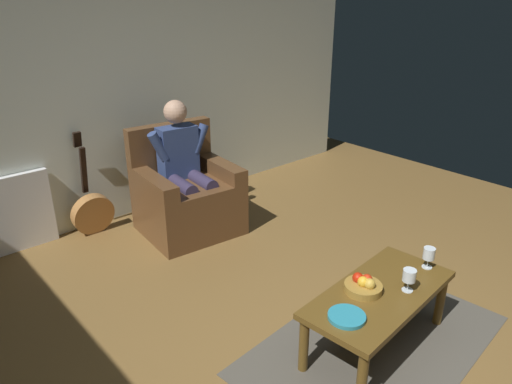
{
  "coord_description": "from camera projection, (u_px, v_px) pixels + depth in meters",
  "views": [
    {
      "loc": [
        1.98,
        1.17,
        2.17
      ],
      "look_at": [
        -0.25,
        -1.35,
        0.74
      ],
      "focal_mm": 33.68,
      "sensor_mm": 36.0,
      "label": 1
    }
  ],
  "objects": [
    {
      "name": "armchair",
      "position": [
        186.0,
        197.0,
        4.58
      ],
      "size": [
        0.92,
        0.86,
        1.0
      ],
      "rotation": [
        0.0,
        0.0,
        -0.1
      ],
      "color": "brown",
      "rests_on": "ground"
    },
    {
      "name": "coffee_table",
      "position": [
        379.0,
        299.0,
        3.03
      ],
      "size": [
        1.14,
        0.6,
        0.42
      ],
      "rotation": [
        0.0,
        0.0,
        0.09
      ],
      "color": "brown",
      "rests_on": "ground"
    },
    {
      "name": "radiator",
      "position": [
        19.0,
        213.0,
        4.23
      ],
      "size": [
        0.58,
        0.06,
        0.7
      ],
      "primitive_type": "cube",
      "color": "white",
      "rests_on": "ground"
    },
    {
      "name": "person_seated",
      "position": [
        185.0,
        164.0,
        4.44
      ],
      "size": [
        0.62,
        0.62,
        1.25
      ],
      "rotation": [
        0.0,
        0.0,
        -0.1
      ],
      "color": "navy",
      "rests_on": "ground"
    },
    {
      "name": "guitar",
      "position": [
        92.0,
        211.0,
        4.55
      ],
      "size": [
        0.4,
        0.22,
        0.99
      ],
      "color": "#AF763F",
      "rests_on": "ground"
    },
    {
      "name": "wall_back",
      "position": [
        110.0,
        89.0,
        4.53
      ],
      "size": [
        6.36,
        0.06,
        2.59
      ],
      "primitive_type": "cube",
      "color": "silver",
      "rests_on": "ground"
    },
    {
      "name": "rug",
      "position": [
        374.0,
        344.0,
        3.17
      ],
      "size": [
        1.89,
        1.26,
        0.01
      ],
      "primitive_type": "cube",
      "rotation": [
        0.0,
        0.0,
        0.09
      ],
      "color": "#4F4A40",
      "rests_on": "ground"
    },
    {
      "name": "decorative_dish",
      "position": [
        347.0,
        317.0,
        2.76
      ],
      "size": [
        0.22,
        0.22,
        0.02
      ],
      "primitive_type": "cylinder",
      "color": "teal",
      "rests_on": "coffee_table"
    },
    {
      "name": "fruit_bowl",
      "position": [
        363.0,
        285.0,
        3.0
      ],
      "size": [
        0.24,
        0.24,
        0.11
      ],
      "color": "olive",
      "rests_on": "coffee_table"
    },
    {
      "name": "wine_glass_far",
      "position": [
        429.0,
        255.0,
        3.23
      ],
      "size": [
        0.08,
        0.08,
        0.15
      ],
      "color": "silver",
      "rests_on": "coffee_table"
    },
    {
      "name": "ground_plane",
      "position": [
        375.0,
        383.0,
        2.86
      ],
      "size": [
        7.49,
        7.49,
        0.0
      ],
      "primitive_type": "plane",
      "color": "brown"
    },
    {
      "name": "wine_glass_near",
      "position": [
        409.0,
        277.0,
        2.98
      ],
      "size": [
        0.08,
        0.08,
        0.15
      ],
      "color": "silver",
      "rests_on": "coffee_table"
    }
  ]
}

